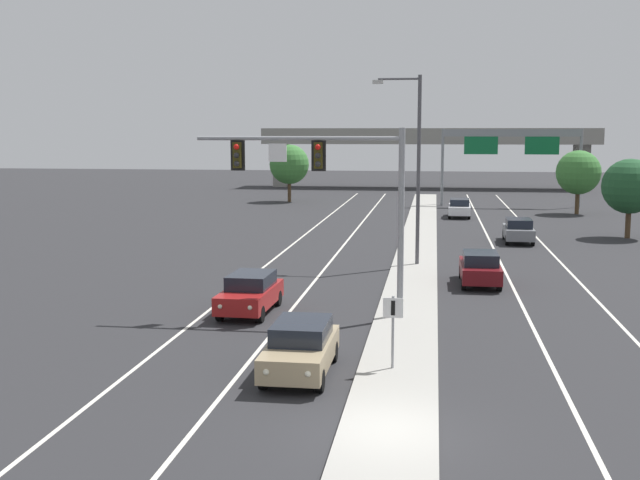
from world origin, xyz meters
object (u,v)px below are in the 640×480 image
tree_far_right_c (630,186)px  highway_sign_gantry (511,143)px  overhead_signal_mast (333,180)px  street_lamp_median (414,159)px  median_sign_post (393,321)px  tree_far_right_a (578,173)px  car_receding_grey (518,230)px  car_receding_darkred (480,268)px  car_receding_white (459,208)px  car_oncoming_tan (301,347)px  car_oncoming_red (250,293)px  tree_far_left_a (289,164)px

tree_far_right_c → highway_sign_gantry: bearing=104.7°
overhead_signal_mast → street_lamp_median: street_lamp_median is taller
median_sign_post → tree_far_right_c: (14.26, 33.06, 1.94)m
street_lamp_median → tree_far_right_a: (13.55, 29.79, -2.14)m
car_receding_grey → tree_far_right_c: bearing=23.5°
car_receding_darkred → car_receding_white: same height
median_sign_post → highway_sign_gantry: (8.37, 55.48, 4.58)m
overhead_signal_mast → car_receding_grey: bearing=67.7°
car_oncoming_tan → car_oncoming_red: same height
car_oncoming_red → highway_sign_gantry: 50.63m
overhead_signal_mast → car_receding_white: bearing=81.1°
median_sign_post → car_receding_darkred: (3.36, 14.58, -0.77)m
tree_far_right_a → tree_far_right_c: tree_far_right_a is taller
street_lamp_median → car_receding_white: street_lamp_median is taller
car_oncoming_tan → tree_far_right_c: 37.71m
car_oncoming_red → car_receding_darkred: (9.42, 7.33, 0.00)m
car_receding_grey → median_sign_post: bearing=-102.6°
tree_far_right_a → tree_far_right_c: (0.65, -16.06, -0.13)m
highway_sign_gantry → tree_far_right_a: size_ratio=2.37×
tree_far_right_a → median_sign_post: bearing=-105.5°
overhead_signal_mast → car_receding_white: overhead_signal_mast is taller
car_receding_grey → car_receding_darkred: bearing=-102.2°
tree_far_right_c → tree_far_right_a: bearing=92.3°
car_receding_grey → car_receding_white: bearing=102.5°
overhead_signal_mast → tree_far_right_a: (16.30, 42.15, -1.71)m
street_lamp_median → highway_sign_gantry: size_ratio=0.75×
median_sign_post → tree_far_right_c: bearing=66.7°
car_receding_grey → tree_far_right_a: tree_far_right_a is taller
car_receding_darkred → tree_far_left_a: 46.61m
tree_far_right_a → tree_far_left_a: 28.72m
car_receding_white → tree_far_right_c: bearing=-47.2°
highway_sign_gantry → tree_far_left_a: 22.36m
car_oncoming_red → car_receding_grey: 25.84m
car_receding_white → tree_far_right_a: (10.34, 4.19, 2.84)m
car_receding_white → tree_far_left_a: size_ratio=0.76×
tree_far_right_c → tree_far_left_a: bearing=138.5°
tree_far_left_a → street_lamp_median: bearing=-70.3°
car_receding_darkred → tree_far_left_a: tree_far_left_a is taller
median_sign_post → car_receding_darkred: median_sign_post is taller
highway_sign_gantry → car_receding_grey: bearing=-93.8°
overhead_signal_mast → tree_far_right_c: bearing=57.0°
car_receding_darkred → tree_far_right_a: 36.14m
car_oncoming_red → car_receding_grey: (12.71, 22.49, 0.00)m
overhead_signal_mast → tree_far_right_a: bearing=68.9°
overhead_signal_mast → car_receding_darkred: 10.73m
street_lamp_median → tree_far_left_a: bearing=109.7°
car_receding_darkred → tree_far_right_c: (10.90, 18.48, 2.71)m
tree_far_right_c → car_receding_white: bearing=132.8°
car_receding_darkred → car_receding_grey: (3.29, 15.16, 0.00)m
car_receding_grey → car_receding_white: (-3.37, 15.19, 0.00)m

